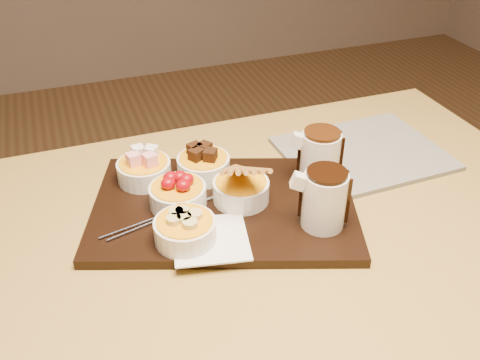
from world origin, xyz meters
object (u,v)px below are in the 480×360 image
object	(u,v)px
bowl_strawberries	(178,196)
pitcher_milk_chocolate	(320,158)
dining_table	(257,274)
newspaper	(363,153)
pitcher_dark_chocolate	(324,200)
serving_board	(224,207)

from	to	relation	value
bowl_strawberries	pitcher_milk_chocolate	size ratio (longest dim) A/B	1.01
dining_table	newspaper	bearing A→B (deg)	27.65
bowl_strawberries	pitcher_dark_chocolate	world-z (taller)	pitcher_dark_chocolate
pitcher_dark_chocolate	pitcher_milk_chocolate	bearing A→B (deg)	85.60
pitcher_milk_chocolate	newspaper	bearing A→B (deg)	46.90
bowl_strawberries	pitcher_milk_chocolate	xyz separation A→B (m)	(0.27, -0.02, 0.03)
dining_table	pitcher_dark_chocolate	size ratio (longest dim) A/B	12.16
serving_board	bowl_strawberries	world-z (taller)	bowl_strawberries
dining_table	pitcher_dark_chocolate	distance (m)	0.20
dining_table	serving_board	world-z (taller)	serving_board
bowl_strawberries	pitcher_milk_chocolate	distance (m)	0.27
serving_board	newspaper	distance (m)	0.34
bowl_strawberries	newspaper	world-z (taller)	bowl_strawberries
pitcher_dark_chocolate	newspaper	distance (m)	0.28
pitcher_milk_chocolate	bowl_strawberries	bearing A→B (deg)	-163.61
pitcher_dark_chocolate	bowl_strawberries	bearing A→B (deg)	167.35
pitcher_milk_chocolate	newspaper	xyz separation A→B (m)	(0.14, 0.07, -0.06)
bowl_strawberries	pitcher_dark_chocolate	size ratio (longest dim) A/B	1.01
dining_table	bowl_strawberries	bearing A→B (deg)	139.26
serving_board	pitcher_milk_chocolate	size ratio (longest dim) A/B	4.66
dining_table	bowl_strawberries	distance (m)	0.20
dining_table	pitcher_milk_chocolate	bearing A→B (deg)	27.99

